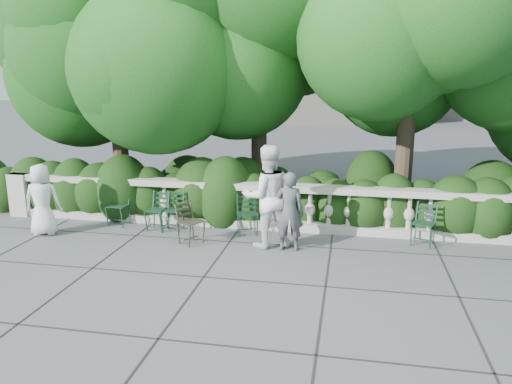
% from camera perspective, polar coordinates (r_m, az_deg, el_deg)
% --- Properties ---
extents(ground, '(90.00, 90.00, 0.00)m').
position_cam_1_polar(ground, '(9.19, -1.19, -7.52)').
color(ground, '#4A4C51').
rests_on(ground, ground).
extents(balustrade, '(12.00, 0.44, 1.00)m').
position_cam_1_polar(balustrade, '(10.71, 0.81, -1.69)').
color(balustrade, '#9E998E').
rests_on(balustrade, ground).
extents(shrub_hedge, '(15.00, 2.60, 1.70)m').
position_cam_1_polar(shrub_hedge, '(11.98, 1.81, -2.44)').
color(shrub_hedge, black).
rests_on(shrub_hedge, ground).
extents(tree_canopy, '(15.04, 6.52, 6.78)m').
position_cam_1_polar(tree_canopy, '(11.64, 5.60, 16.74)').
color(tree_canopy, '#3F3023').
rests_on(tree_canopy, ground).
extents(chair_a, '(0.47, 0.51, 0.84)m').
position_cam_1_polar(chair_a, '(11.35, -15.75, -3.89)').
color(chair_a, black).
rests_on(chair_a, ground).
extents(chair_b, '(0.45, 0.49, 0.84)m').
position_cam_1_polar(chair_b, '(10.74, -9.69, -4.55)').
color(chair_b, black).
rests_on(chair_b, ground).
extents(chair_c, '(0.51, 0.54, 0.84)m').
position_cam_1_polar(chair_c, '(10.82, -11.52, -4.49)').
color(chair_c, black).
rests_on(chair_c, ground).
extents(chair_d, '(0.58, 0.60, 0.84)m').
position_cam_1_polar(chair_d, '(10.31, -0.87, -5.13)').
color(chair_d, black).
rests_on(chair_d, ground).
extents(chair_e, '(0.58, 0.60, 0.84)m').
position_cam_1_polar(chair_e, '(10.22, 18.23, -6.02)').
color(chair_e, black).
rests_on(chair_e, ground).
extents(chair_weathered, '(0.64, 0.63, 0.84)m').
position_cam_1_polar(chair_weathered, '(9.89, -6.87, -6.05)').
color(chair_weathered, black).
rests_on(chair_weathered, ground).
extents(person_businessman, '(0.81, 0.61, 1.49)m').
position_cam_1_polar(person_businessman, '(11.15, -23.24, -0.82)').
color(person_businessman, silver).
rests_on(person_businessman, ground).
extents(person_woman_grey, '(0.60, 0.43, 1.52)m').
position_cam_1_polar(person_woman_grey, '(9.38, 3.79, -2.22)').
color(person_woman_grey, '#46484C').
rests_on(person_woman_grey, ground).
extents(person_casual_man, '(1.18, 1.07, 1.98)m').
position_cam_1_polar(person_casual_man, '(9.51, 1.26, -0.51)').
color(person_casual_man, white).
rests_on(person_casual_man, ground).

